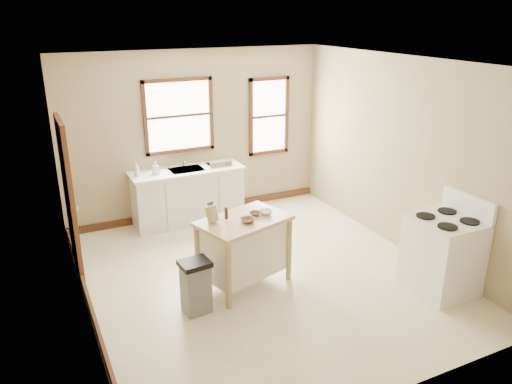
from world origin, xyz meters
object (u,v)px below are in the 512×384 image
at_px(dish_rack, 218,163).
at_px(knife_block, 212,214).
at_px(bowl_c, 266,212).
at_px(gas_stove, 444,245).
at_px(kitchen_island, 244,252).
at_px(bowl_a, 248,220).
at_px(soap_bottle_b, 156,168).
at_px(bowl_b, 256,213).
at_px(pepper_grinder, 226,213).
at_px(soap_bottle_a, 137,169).
at_px(trash_bin, 196,287).

distance_m(dish_rack, knife_block, 2.33).
distance_m(bowl_c, gas_stove, 2.26).
relative_size(kitchen_island, bowl_a, 6.03).
xyz_separation_m(soap_bottle_b, knife_block, (0.12, -2.18, -0.00)).
bearing_deg(bowl_c, gas_stove, -33.06).
bearing_deg(dish_rack, bowl_b, -120.90).
relative_size(dish_rack, bowl_c, 2.36).
bearing_deg(dish_rack, pepper_grinder, -130.83).
height_order(soap_bottle_a, dish_rack, soap_bottle_a).
bearing_deg(trash_bin, soap_bottle_a, 85.07).
bearing_deg(soap_bottle_a, kitchen_island, -89.80).
relative_size(soap_bottle_b, knife_block, 1.00).
bearing_deg(trash_bin, bowl_b, 16.69).
relative_size(soap_bottle_a, dish_rack, 0.55).
distance_m(dish_rack, bowl_b, 2.19).
distance_m(knife_block, trash_bin, 0.89).
distance_m(knife_block, bowl_b, 0.59).
height_order(soap_bottle_a, gas_stove, gas_stove).
xyz_separation_m(kitchen_island, pepper_grinder, (-0.19, 0.10, 0.53)).
height_order(kitchen_island, gas_stove, gas_stove).
distance_m(soap_bottle_b, gas_stove, 4.40).
distance_m(kitchen_island, trash_bin, 0.86).
bearing_deg(bowl_a, gas_stove, -26.62).
bearing_deg(soap_bottle_b, knife_block, -96.27).
bearing_deg(knife_block, soap_bottle_b, 64.82).
bearing_deg(bowl_b, gas_stove, -32.17).
distance_m(soap_bottle_a, pepper_grinder, 2.26).
distance_m(soap_bottle_b, kitchen_island, 2.38).
bearing_deg(gas_stove, kitchen_island, 151.25).
bearing_deg(bowl_b, bowl_c, -16.76).
height_order(dish_rack, bowl_b, dish_rack).
xyz_separation_m(soap_bottle_a, dish_rack, (1.34, -0.06, -0.06)).
xyz_separation_m(kitchen_island, trash_bin, (-0.78, -0.34, -0.13)).
xyz_separation_m(pepper_grinder, bowl_b, (0.38, -0.05, -0.06)).
height_order(soap_bottle_b, pepper_grinder, soap_bottle_b).
bearing_deg(trash_bin, bowl_a, 11.08).
height_order(soap_bottle_a, kitchen_island, soap_bottle_a).
xyz_separation_m(bowl_a, gas_stove, (2.18, -1.09, -0.32)).
bearing_deg(kitchen_island, gas_stove, -45.51).
relative_size(soap_bottle_a, gas_stove, 0.18).
bearing_deg(gas_stove, bowl_c, 146.94).
xyz_separation_m(bowl_a, bowl_b, (0.19, 0.16, -0.00)).
bearing_deg(dish_rack, trash_bin, -138.98).
bearing_deg(kitchen_island, bowl_b, -0.39).
xyz_separation_m(soap_bottle_b, bowl_b, (0.70, -2.20, -0.08)).
bearing_deg(trash_bin, soap_bottle_b, 78.49).
bearing_deg(kitchen_island, soap_bottle_b, 85.87).
bearing_deg(soap_bottle_a, knife_block, -98.57).
relative_size(knife_block, gas_stove, 0.16).
height_order(pepper_grinder, bowl_b, pepper_grinder).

